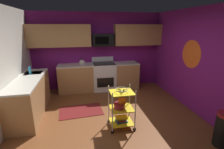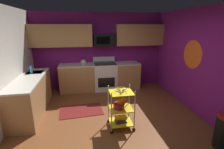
% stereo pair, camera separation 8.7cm
% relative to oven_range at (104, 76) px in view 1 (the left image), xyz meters
% --- Properties ---
extents(floor, '(4.40, 4.80, 0.04)m').
position_rel_oven_range_xyz_m(floor, '(-0.16, -2.10, -0.50)').
color(floor, brown).
rests_on(floor, ground).
extents(wall_back, '(4.52, 0.06, 2.60)m').
position_rel_oven_range_xyz_m(wall_back, '(-0.16, 0.33, 0.82)').
color(wall_back, '#751970').
rests_on(wall_back, ground).
extents(wall_right, '(0.06, 4.80, 2.60)m').
position_rel_oven_range_xyz_m(wall_right, '(2.07, -2.10, 0.82)').
color(wall_right, '#751970').
rests_on(wall_right, ground).
extents(wall_flower_decal, '(0.00, 0.72, 0.72)m').
position_rel_oven_range_xyz_m(wall_flower_decal, '(2.04, -1.68, 0.97)').
color(wall_flower_decal, '#E5591E').
extents(counter_run, '(3.55, 2.61, 0.92)m').
position_rel_oven_range_xyz_m(counter_run, '(-0.98, -0.56, -0.01)').
color(counter_run, '#B27F4C').
rests_on(counter_run, ground).
extents(oven_range, '(0.76, 0.65, 1.10)m').
position_rel_oven_range_xyz_m(oven_range, '(0.00, 0.00, 0.00)').
color(oven_range, white).
rests_on(oven_range, ground).
extents(upper_cabinets, '(4.40, 0.33, 0.70)m').
position_rel_oven_range_xyz_m(upper_cabinets, '(-0.20, 0.13, 1.37)').
color(upper_cabinets, '#B27F4C').
extents(microwave, '(0.70, 0.39, 0.40)m').
position_rel_oven_range_xyz_m(microwave, '(-0.00, 0.10, 1.22)').
color(microwave, black).
extents(rolling_cart, '(0.55, 0.44, 0.91)m').
position_rel_oven_range_xyz_m(rolling_cart, '(0.03, -2.35, -0.03)').
color(rolling_cart, silver).
rests_on(rolling_cart, ground).
extents(fruit_bowl, '(0.27, 0.27, 0.07)m').
position_rel_oven_range_xyz_m(fruit_bowl, '(0.03, -2.35, 0.40)').
color(fruit_bowl, silver).
rests_on(fruit_bowl, rolling_cart).
extents(mixing_bowl_large, '(0.25, 0.25, 0.11)m').
position_rel_oven_range_xyz_m(mixing_bowl_large, '(-0.02, -2.35, 0.04)').
color(mixing_bowl_large, maroon).
rests_on(mixing_bowl_large, rolling_cart).
extents(mixing_bowl_small, '(0.18, 0.18, 0.08)m').
position_rel_oven_range_xyz_m(mixing_bowl_small, '(0.04, -2.33, 0.14)').
color(mixing_bowl_small, orange).
rests_on(mixing_bowl_small, rolling_cart).
extents(book_stack, '(0.26, 0.20, 0.12)m').
position_rel_oven_range_xyz_m(book_stack, '(0.03, -2.35, -0.29)').
color(book_stack, '#1E4C8C').
rests_on(book_stack, rolling_cart).
extents(kettle, '(0.21, 0.18, 0.26)m').
position_rel_oven_range_xyz_m(kettle, '(-0.72, -0.00, 0.52)').
color(kettle, beige).
rests_on(kettle, counter_run).
extents(dish_soap_bottle, '(0.06, 0.06, 0.20)m').
position_rel_oven_range_xyz_m(dish_soap_bottle, '(-2.11, -0.86, 0.54)').
color(dish_soap_bottle, '#2D8CBF').
rests_on(dish_soap_bottle, counter_run).
extents(floor_rug, '(1.15, 0.78, 0.01)m').
position_rel_oven_range_xyz_m(floor_rug, '(-0.84, -1.46, -0.47)').
color(floor_rug, maroon).
rests_on(floor_rug, ground).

